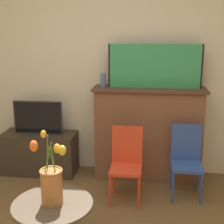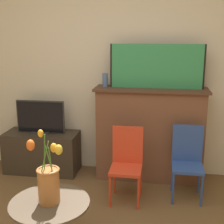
{
  "view_description": "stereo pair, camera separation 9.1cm",
  "coord_description": "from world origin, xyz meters",
  "px_view_note": "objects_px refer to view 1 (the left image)",
  "views": [
    {
      "loc": [
        0.47,
        -1.57,
        1.67
      ],
      "look_at": [
        0.11,
        1.27,
        0.95
      ],
      "focal_mm": 50.0,
      "sensor_mm": 36.0,
      "label": 1
    },
    {
      "loc": [
        0.56,
        -1.56,
        1.67
      ],
      "look_at": [
        0.11,
        1.27,
        0.95
      ],
      "focal_mm": 50.0,
      "sensor_mm": 36.0,
      "label": 2
    }
  ],
  "objects_px": {
    "chair_red": "(126,160)",
    "chair_blue": "(186,157)",
    "tv_monitor": "(38,118)",
    "painting": "(155,66)",
    "vase_tulips": "(51,182)"
  },
  "relations": [
    {
      "from": "chair_red",
      "to": "chair_blue",
      "type": "xyz_separation_m",
      "value": [
        0.61,
        0.15,
        0.0
      ]
    },
    {
      "from": "chair_blue",
      "to": "tv_monitor",
      "type": "bearing_deg",
      "value": 168.23
    },
    {
      "from": "painting",
      "to": "chair_blue",
      "type": "distance_m",
      "value": 1.04
    },
    {
      "from": "tv_monitor",
      "to": "vase_tulips",
      "type": "bearing_deg",
      "value": -66.51
    },
    {
      "from": "chair_blue",
      "to": "vase_tulips",
      "type": "relative_size",
      "value": 1.36
    },
    {
      "from": "tv_monitor",
      "to": "vase_tulips",
      "type": "distance_m",
      "value": 1.59
    },
    {
      "from": "tv_monitor",
      "to": "chair_blue",
      "type": "bearing_deg",
      "value": -11.77
    },
    {
      "from": "tv_monitor",
      "to": "chair_red",
      "type": "xyz_separation_m",
      "value": [
        1.11,
        -0.51,
        -0.27
      ]
    },
    {
      "from": "tv_monitor",
      "to": "chair_red",
      "type": "relative_size",
      "value": 0.79
    },
    {
      "from": "painting",
      "to": "tv_monitor",
      "type": "relative_size",
      "value": 1.74
    },
    {
      "from": "painting",
      "to": "vase_tulips",
      "type": "bearing_deg",
      "value": -116.21
    },
    {
      "from": "tv_monitor",
      "to": "chair_blue",
      "type": "relative_size",
      "value": 0.79
    },
    {
      "from": "painting",
      "to": "chair_red",
      "type": "height_order",
      "value": "painting"
    },
    {
      "from": "tv_monitor",
      "to": "chair_blue",
      "type": "xyz_separation_m",
      "value": [
        1.72,
        -0.36,
        -0.27
      ]
    },
    {
      "from": "chair_blue",
      "to": "vase_tulips",
      "type": "bearing_deg",
      "value": -134.73
    }
  ]
}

